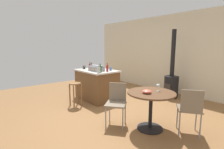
{
  "coord_description": "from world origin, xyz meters",
  "views": [
    {
      "loc": [
        2.92,
        -2.55,
        1.61
      ],
      "look_at": [
        -0.25,
        0.14,
        0.91
      ],
      "focal_mm": 26.94,
      "sensor_mm": 36.0,
      "label": 1
    }
  ],
  "objects_px": {
    "wood_stove": "(171,82)",
    "folding_chair_near": "(190,108)",
    "cup_0": "(101,67)",
    "serving_bowl": "(147,92)",
    "bottle_0": "(99,70)",
    "cup_3": "(96,68)",
    "folding_chair_far": "(117,101)",
    "kitchen_island": "(97,84)",
    "dining_table": "(151,101)",
    "cup_2": "(111,69)",
    "bottle_1": "(100,69)",
    "cup_1": "(84,67)",
    "wine_glass": "(158,86)",
    "bottle_4": "(107,68)",
    "bottle_3": "(90,66)",
    "wooden_stool": "(75,90)",
    "toolbox": "(96,68)",
    "bottle_2": "(92,67)"
  },
  "relations": [
    {
      "from": "bottle_0",
      "to": "bottle_4",
      "type": "bearing_deg",
      "value": 102.41
    },
    {
      "from": "wine_glass",
      "to": "bottle_0",
      "type": "bearing_deg",
      "value": -175.7
    },
    {
      "from": "wood_stove",
      "to": "serving_bowl",
      "type": "relative_size",
      "value": 11.78
    },
    {
      "from": "bottle_0",
      "to": "cup_1",
      "type": "relative_size",
      "value": 1.75
    },
    {
      "from": "cup_0",
      "to": "serving_bowl",
      "type": "xyz_separation_m",
      "value": [
        2.39,
        -0.73,
        -0.18
      ]
    },
    {
      "from": "folding_chair_far",
      "to": "wine_glass",
      "type": "bearing_deg",
      "value": 39.83
    },
    {
      "from": "toolbox",
      "to": "kitchen_island",
      "type": "bearing_deg",
      "value": 143.89
    },
    {
      "from": "kitchen_island",
      "to": "dining_table",
      "type": "distance_m",
      "value": 2.29
    },
    {
      "from": "cup_1",
      "to": "wood_stove",
      "type": "bearing_deg",
      "value": 46.81
    },
    {
      "from": "folding_chair_near",
      "to": "toolbox",
      "type": "height_order",
      "value": "toolbox"
    },
    {
      "from": "dining_table",
      "to": "cup_2",
      "type": "relative_size",
      "value": 8.42
    },
    {
      "from": "bottle_2",
      "to": "cup_3",
      "type": "bearing_deg",
      "value": 66.91
    },
    {
      "from": "folding_chair_far",
      "to": "folding_chair_near",
      "type": "bearing_deg",
      "value": 30.08
    },
    {
      "from": "wood_stove",
      "to": "folding_chair_near",
      "type": "bearing_deg",
      "value": -51.98
    },
    {
      "from": "toolbox",
      "to": "serving_bowl",
      "type": "bearing_deg",
      "value": -9.08
    },
    {
      "from": "bottle_0",
      "to": "cup_3",
      "type": "distance_m",
      "value": 0.77
    },
    {
      "from": "cup_2",
      "to": "wooden_stool",
      "type": "bearing_deg",
      "value": -100.87
    },
    {
      "from": "folding_chair_far",
      "to": "serving_bowl",
      "type": "bearing_deg",
      "value": 21.2
    },
    {
      "from": "bottle_2",
      "to": "bottle_3",
      "type": "distance_m",
      "value": 0.24
    },
    {
      "from": "toolbox",
      "to": "cup_1",
      "type": "xyz_separation_m",
      "value": [
        -0.64,
        -0.02,
        -0.03
      ]
    },
    {
      "from": "wood_stove",
      "to": "cup_3",
      "type": "distance_m",
      "value": 2.4
    },
    {
      "from": "dining_table",
      "to": "wine_glass",
      "type": "distance_m",
      "value": 0.33
    },
    {
      "from": "toolbox",
      "to": "bottle_2",
      "type": "relative_size",
      "value": 2.13
    },
    {
      "from": "folding_chair_near",
      "to": "folding_chair_far",
      "type": "xyz_separation_m",
      "value": [
        -1.2,
        -0.69,
        -0.02
      ]
    },
    {
      "from": "cup_0",
      "to": "dining_table",
      "type": "bearing_deg",
      "value": -14.03
    },
    {
      "from": "cup_2",
      "to": "bottle_1",
      "type": "bearing_deg",
      "value": -78.29
    },
    {
      "from": "cup_2",
      "to": "serving_bowl",
      "type": "height_order",
      "value": "cup_2"
    },
    {
      "from": "dining_table",
      "to": "bottle_2",
      "type": "xyz_separation_m",
      "value": [
        -2.46,
        0.28,
        0.42
      ]
    },
    {
      "from": "wooden_stool",
      "to": "bottle_3",
      "type": "xyz_separation_m",
      "value": [
        -0.56,
        0.85,
        0.53
      ]
    },
    {
      "from": "bottle_1",
      "to": "bottle_3",
      "type": "xyz_separation_m",
      "value": [
        -0.86,
        0.23,
        -0.01
      ]
    },
    {
      "from": "bottle_1",
      "to": "toolbox",
      "type": "bearing_deg",
      "value": 166.02
    },
    {
      "from": "dining_table",
      "to": "bottle_3",
      "type": "relative_size",
      "value": 4.4
    },
    {
      "from": "kitchen_island",
      "to": "bottle_0",
      "type": "bearing_deg",
      "value": -28.93
    },
    {
      "from": "kitchen_island",
      "to": "wine_glass",
      "type": "height_order",
      "value": "kitchen_island"
    },
    {
      "from": "bottle_1",
      "to": "wood_stove",
      "type": "bearing_deg",
      "value": 64.88
    },
    {
      "from": "wooden_stool",
      "to": "wood_stove",
      "type": "distance_m",
      "value": 2.97
    },
    {
      "from": "cup_3",
      "to": "bottle_2",
      "type": "bearing_deg",
      "value": -113.09
    },
    {
      "from": "cup_1",
      "to": "bottle_2",
      "type": "bearing_deg",
      "value": 17.99
    },
    {
      "from": "kitchen_island",
      "to": "bottle_3",
      "type": "relative_size",
      "value": 6.18
    },
    {
      "from": "folding_chair_far",
      "to": "cup_0",
      "type": "height_order",
      "value": "cup_0"
    },
    {
      "from": "folding_chair_near",
      "to": "serving_bowl",
      "type": "xyz_separation_m",
      "value": [
        -0.61,
        -0.46,
        0.26
      ]
    },
    {
      "from": "kitchen_island",
      "to": "toolbox",
      "type": "height_order",
      "value": "toolbox"
    },
    {
      "from": "dining_table",
      "to": "bottle_4",
      "type": "bearing_deg",
      "value": 168.09
    },
    {
      "from": "folding_chair_near",
      "to": "cup_3",
      "type": "bearing_deg",
      "value": 178.44
    },
    {
      "from": "kitchen_island",
      "to": "cup_2",
      "type": "xyz_separation_m",
      "value": [
        0.35,
        0.27,
        0.5
      ]
    },
    {
      "from": "dining_table",
      "to": "bottle_0",
      "type": "xyz_separation_m",
      "value": [
        -1.74,
        0.03,
        0.42
      ]
    },
    {
      "from": "wood_stove",
      "to": "bottle_1",
      "type": "xyz_separation_m",
      "value": [
        -0.97,
        -2.06,
        0.48
      ]
    },
    {
      "from": "wooden_stool",
      "to": "folding_chair_near",
      "type": "relative_size",
      "value": 0.73
    },
    {
      "from": "folding_chair_far",
      "to": "wine_glass",
      "type": "relative_size",
      "value": 5.98
    },
    {
      "from": "bottle_1",
      "to": "cup_2",
      "type": "relative_size",
      "value": 2.2
    }
  ]
}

